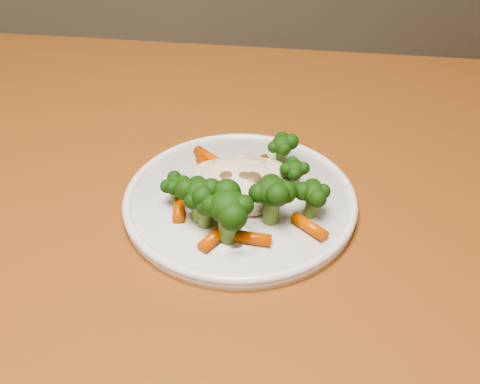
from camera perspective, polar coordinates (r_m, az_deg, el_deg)
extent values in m
cube|color=#965222|center=(0.63, 10.29, -4.98)|extent=(1.43, 1.11, 0.04)
cube|color=#965222|center=(1.26, -19.04, -3.79)|extent=(0.07, 0.07, 0.71)
cylinder|color=white|center=(0.63, 0.00, -1.02)|extent=(0.24, 0.24, 0.01)
ellipsoid|color=#F3E2C2|center=(0.63, -0.13, 1.63)|extent=(0.10, 0.09, 0.04)
ellipsoid|color=black|center=(0.59, -3.32, -1.55)|extent=(0.05, 0.05, 0.04)
ellipsoid|color=black|center=(0.57, -1.17, -2.53)|extent=(0.06, 0.06, 0.05)
ellipsoid|color=black|center=(0.59, 2.98, -0.96)|extent=(0.05, 0.05, 0.05)
ellipsoid|color=black|center=(0.60, 6.84, -0.83)|extent=(0.04, 0.04, 0.04)
ellipsoid|color=black|center=(0.64, 5.16, 1.47)|extent=(0.04, 0.04, 0.03)
ellipsoid|color=black|center=(0.67, 3.99, 3.77)|extent=(0.04, 0.04, 0.04)
ellipsoid|color=black|center=(0.62, -6.12, 0.08)|extent=(0.03, 0.03, 0.03)
ellipsoid|color=black|center=(0.59, -3.88, -1.02)|extent=(0.05, 0.05, 0.04)
cylinder|color=#E25405|center=(0.66, -2.71, 2.00)|extent=(0.03, 0.05, 0.01)
cylinder|color=#E25405|center=(0.67, 0.85, 2.57)|extent=(0.05, 0.03, 0.01)
cylinder|color=#E25405|center=(0.65, 3.37, 1.39)|extent=(0.04, 0.02, 0.01)
cylinder|color=#E25405|center=(0.62, -5.81, -1.30)|extent=(0.01, 0.04, 0.01)
cylinder|color=#E25405|center=(0.58, -2.01, -3.96)|extent=(0.04, 0.05, 0.01)
cylinder|color=#E25405|center=(0.58, 1.12, -4.39)|extent=(0.04, 0.02, 0.01)
cylinder|color=#E25405|center=(0.59, 6.61, -3.29)|extent=(0.03, 0.04, 0.01)
cylinder|color=#E25405|center=(0.62, 1.95, 0.88)|extent=(0.03, 0.04, 0.01)
cylinder|color=#E25405|center=(0.64, -1.74, 1.75)|extent=(0.01, 0.04, 0.01)
cylinder|color=#E25405|center=(0.68, -2.60, 3.07)|extent=(0.04, 0.05, 0.01)
ellipsoid|color=brown|center=(0.62, 1.12, 1.08)|extent=(0.02, 0.02, 0.02)
ellipsoid|color=brown|center=(0.62, 2.85, 0.92)|extent=(0.02, 0.02, 0.02)
ellipsoid|color=brown|center=(0.62, -1.20, 1.19)|extent=(0.02, 0.02, 0.02)
ellipsoid|color=brown|center=(0.60, -0.77, -0.86)|extent=(0.03, 0.03, 0.02)
ellipsoid|color=brown|center=(0.62, 0.34, 1.15)|extent=(0.02, 0.02, 0.02)
cube|color=tan|center=(0.65, -1.28, 2.46)|extent=(0.03, 0.02, 0.01)
cube|color=tan|center=(0.65, 1.31, 2.73)|extent=(0.03, 0.03, 0.01)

